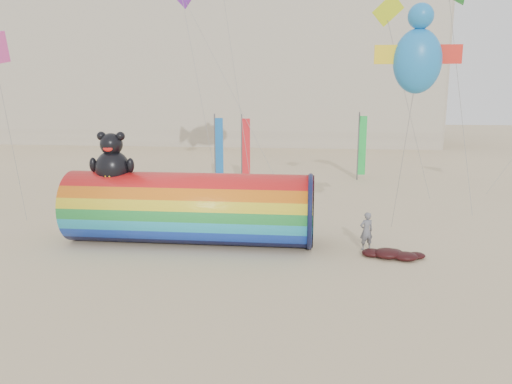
# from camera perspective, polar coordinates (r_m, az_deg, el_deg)

# --- Properties ---
(ground) EXTENTS (160.00, 160.00, 0.00)m
(ground) POSITION_cam_1_polar(r_m,az_deg,el_deg) (21.65, -1.76, -7.01)
(ground) COLOR #CCB58C
(ground) RESTS_ON ground
(hotel_building) EXTENTS (60.40, 15.40, 20.60)m
(hotel_building) POSITION_cam_1_polar(r_m,az_deg,el_deg) (67.97, -6.62, 14.56)
(hotel_building) COLOR #B7AD99
(hotel_building) RESTS_ON ground
(windsock_assembly) EXTENTS (11.16, 3.40, 5.15)m
(windsock_assembly) POSITION_cam_1_polar(r_m,az_deg,el_deg) (22.86, -7.64, -1.64)
(windsock_assembly) COLOR red
(windsock_assembly) RESTS_ON ground
(kite_handler) EXTENTS (0.72, 0.60, 1.69)m
(kite_handler) POSITION_cam_1_polar(r_m,az_deg,el_deg) (22.39, 12.50, -4.38)
(kite_handler) COLOR slate
(kite_handler) RESTS_ON ground
(fabric_bundle) EXTENTS (2.62, 1.35, 0.41)m
(fabric_bundle) POSITION_cam_1_polar(r_m,az_deg,el_deg) (21.77, 15.31, -6.86)
(fabric_bundle) COLOR #3D0B0B
(fabric_bundle) RESTS_ON ground
(festival_banners) EXTENTS (11.07, 4.19, 5.20)m
(festival_banners) POSITION_cam_1_polar(r_m,az_deg,el_deg) (36.43, 2.41, 4.96)
(festival_banners) COLOR #59595E
(festival_banners) RESTS_ON ground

